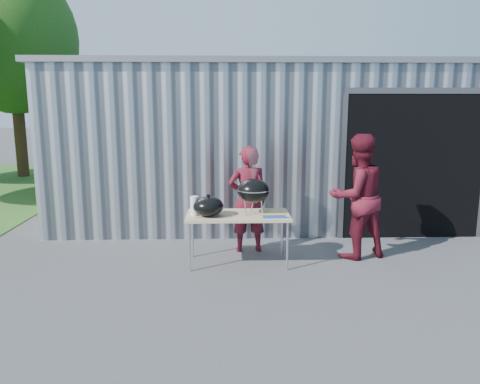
{
  "coord_description": "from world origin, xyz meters",
  "views": [
    {
      "loc": [
        0.03,
        -6.23,
        2.35
      ],
      "look_at": [
        0.25,
        0.57,
        1.05
      ],
      "focal_mm": 35.0,
      "sensor_mm": 36.0,
      "label": 1
    }
  ],
  "objects_px": {
    "folding_table": "(238,217)",
    "person_bystander": "(357,196)",
    "kettle_grill": "(253,186)",
    "person_cook": "(248,199)"
  },
  "relations": [
    {
      "from": "folding_table",
      "to": "person_bystander",
      "type": "bearing_deg",
      "value": 8.04
    },
    {
      "from": "person_bystander",
      "to": "person_cook",
      "type": "bearing_deg",
      "value": -29.23
    },
    {
      "from": "kettle_grill",
      "to": "person_cook",
      "type": "relative_size",
      "value": 0.56
    },
    {
      "from": "kettle_grill",
      "to": "person_cook",
      "type": "bearing_deg",
      "value": 94.68
    },
    {
      "from": "folding_table",
      "to": "kettle_grill",
      "type": "xyz_separation_m",
      "value": [
        0.22,
        0.02,
        0.45
      ]
    },
    {
      "from": "folding_table",
      "to": "kettle_grill",
      "type": "height_order",
      "value": "kettle_grill"
    },
    {
      "from": "person_cook",
      "to": "person_bystander",
      "type": "relative_size",
      "value": 0.89
    },
    {
      "from": "person_cook",
      "to": "person_bystander",
      "type": "height_order",
      "value": "person_bystander"
    },
    {
      "from": "kettle_grill",
      "to": "person_cook",
      "type": "distance_m",
      "value": 0.67
    },
    {
      "from": "kettle_grill",
      "to": "person_cook",
      "type": "height_order",
      "value": "kettle_grill"
    }
  ]
}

